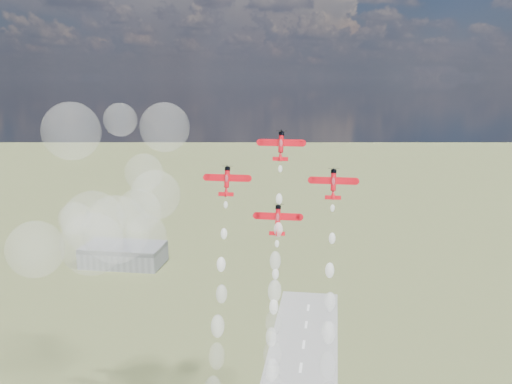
{
  "coord_description": "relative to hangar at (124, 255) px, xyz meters",
  "views": [
    {
      "loc": [
        11.22,
        -133.16,
        116.74
      ],
      "look_at": [
        -8.49,
        1.08,
        88.09
      ],
      "focal_mm": 38.0,
      "sensor_mm": 36.0,
      "label": 1
    }
  ],
  "objects": [
    {
      "name": "plane_right",
      "position": [
        131.08,
        -178.99,
        84.4
      ],
      "size": [
        10.99,
        4.8,
        7.56
      ],
      "rotation": [
        1.23,
        0.0,
        0.0
      ],
      "color": "red",
      "rests_on": "ground"
    },
    {
      "name": "smoke_trail_lead",
      "position": [
        117.71,
        -192.45,
        47.31
      ],
      "size": [
        5.1,
        21.38,
        53.29
      ],
      "color": "white",
      "rests_on": "plane_lead"
    },
    {
      "name": "drifted_smoke_cloud",
      "position": [
        58.35,
        -153.7,
        68.49
      ],
      "size": [
        57.45,
        39.91,
        58.52
      ],
      "color": "white",
      "rests_on": "ground"
    },
    {
      "name": "hangar",
      "position": [
        0.0,
        0.0,
        0.0
      ],
      "size": [
        50.0,
        28.0,
        13.0
      ],
      "color": "gray",
      "rests_on": "ground"
    },
    {
      "name": "plane_slot",
      "position": [
        117.51,
        -182.2,
        75.46
      ],
      "size": [
        10.99,
        4.8,
        7.56
      ],
      "rotation": [
        1.23,
        0.0,
        0.0
      ],
      "color": "red",
      "rests_on": "ground"
    },
    {
      "name": "plane_left",
      "position": [
        103.94,
        -178.99,
        84.4
      ],
      "size": [
        10.99,
        4.8,
        7.56
      ],
      "rotation": [
        1.23,
        0.0,
        0.0
      ],
      "color": "red",
      "rests_on": "ground"
    },
    {
      "name": "plane_lead",
      "position": [
        117.51,
        -175.78,
        93.34
      ],
      "size": [
        10.99,
        4.8,
        7.56
      ],
      "rotation": [
        1.23,
        0.0,
        0.0
      ],
      "color": "red",
      "rests_on": "ground"
    },
    {
      "name": "smoke_trail_left",
      "position": [
        103.85,
        -195.48,
        38.44
      ],
      "size": [
        5.44,
        21.06,
        53.13
      ],
      "color": "white",
      "rests_on": "plane_left"
    }
  ]
}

